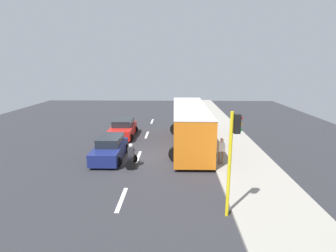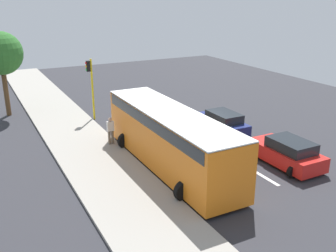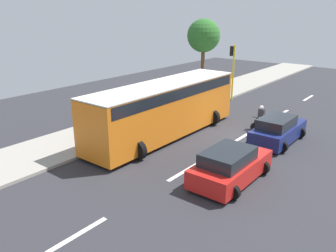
# 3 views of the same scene
# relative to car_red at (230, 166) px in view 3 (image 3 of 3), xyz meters

# --- Properties ---
(ground_plane) EXTENTS (40.00, 60.00, 0.10)m
(ground_plane) POSITION_rel_car_red_xyz_m (2.07, -5.47, -0.76)
(ground_plane) COLOR #2D2D33
(sidewalk) EXTENTS (4.00, 60.00, 0.15)m
(sidewalk) POSITION_rel_car_red_xyz_m (9.07, -5.47, -0.64)
(sidewalk) COLOR #9E998E
(sidewalk) RESTS_ON ground
(lane_stripe_far_north) EXTENTS (0.20, 2.40, 0.01)m
(lane_stripe_far_north) POSITION_rel_car_red_xyz_m (2.07, -17.47, -0.71)
(lane_stripe_far_north) COLOR white
(lane_stripe_far_north) RESTS_ON ground
(lane_stripe_north) EXTENTS (0.20, 2.40, 0.01)m
(lane_stripe_north) POSITION_rel_car_red_xyz_m (2.07, -11.47, -0.71)
(lane_stripe_north) COLOR white
(lane_stripe_north) RESTS_ON ground
(lane_stripe_mid) EXTENTS (0.20, 2.40, 0.01)m
(lane_stripe_mid) POSITION_rel_car_red_xyz_m (2.07, -5.47, -0.71)
(lane_stripe_mid) COLOR white
(lane_stripe_mid) RESTS_ON ground
(lane_stripe_south) EXTENTS (0.20, 2.40, 0.01)m
(lane_stripe_south) POSITION_rel_car_red_xyz_m (2.07, 0.53, -0.71)
(lane_stripe_south) COLOR white
(lane_stripe_south) RESTS_ON ground
(lane_stripe_far_south) EXTENTS (0.20, 2.40, 0.01)m
(lane_stripe_far_south) POSITION_rel_car_red_xyz_m (2.07, 6.53, -0.71)
(lane_stripe_far_south) COLOR white
(lane_stripe_far_south) RESTS_ON ground
(car_red) EXTENTS (2.34, 4.31, 1.52)m
(car_red) POSITION_rel_car_red_xyz_m (0.00, 0.00, 0.00)
(car_red) COLOR red
(car_red) RESTS_ON ground
(car_dark_blue) EXTENTS (2.20, 4.23, 1.52)m
(car_dark_blue) POSITION_rel_car_red_xyz_m (0.20, -5.81, -0.00)
(car_dark_blue) COLOR navy
(car_dark_blue) RESTS_ON ground
(city_bus) EXTENTS (3.20, 11.00, 3.16)m
(city_bus) POSITION_rel_car_red_xyz_m (5.79, -2.69, 1.13)
(city_bus) COLOR orange
(city_bus) RESTS_ON ground
(motorcycle) EXTENTS (0.60, 1.30, 1.53)m
(motorcycle) POSITION_rel_car_red_xyz_m (1.89, -7.24, -0.07)
(motorcycle) COLOR black
(motorcycle) RESTS_ON ground
(pedestrian_near_signal) EXTENTS (0.40, 0.24, 1.69)m
(pedestrian_near_signal) POSITION_rel_car_red_xyz_m (7.54, -7.03, 0.35)
(pedestrian_near_signal) COLOR #72604C
(pedestrian_near_signal) RESTS_ON sidewalk
(traffic_light_corner) EXTENTS (0.49, 0.24, 4.50)m
(traffic_light_corner) POSITION_rel_car_red_xyz_m (6.92, -12.73, 2.22)
(traffic_light_corner) COLOR yellow
(traffic_light_corner) RESTS_ON ground
(street_tree_south) EXTENTS (3.19, 3.19, 6.35)m
(street_tree_south) POSITION_rel_car_red_xyz_m (12.35, -16.78, 4.00)
(street_tree_south) COLOR brown
(street_tree_south) RESTS_ON ground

